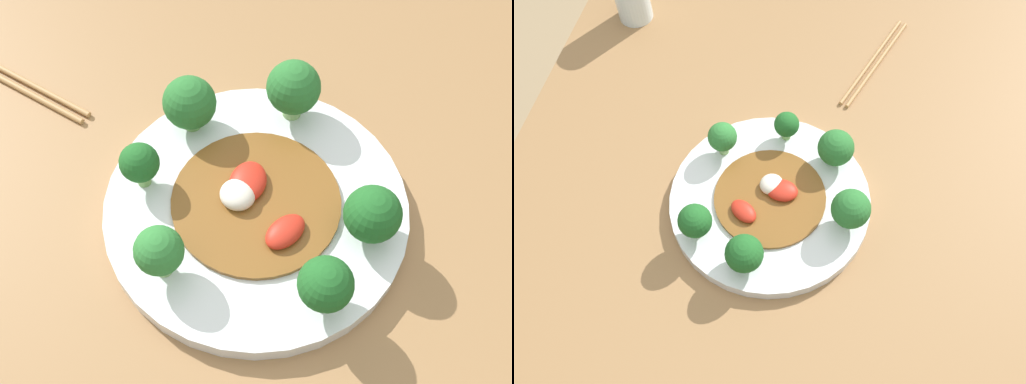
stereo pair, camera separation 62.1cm
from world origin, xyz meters
The scene contains 11 objects.
ground_plane centered at (0.00, 0.00, 0.00)m, with size 8.00×8.00×0.00m, color #9E8460.
table centered at (0.00, 0.00, 0.37)m, with size 1.06×0.86×0.75m.
plate centered at (-0.02, -0.01, 0.76)m, with size 0.31×0.31×0.02m.
broccoli_northeast centered at (0.05, 0.08, 0.80)m, with size 0.05×0.05×0.06m.
broccoli_east centered at (0.10, -0.01, 0.80)m, with size 0.04×0.04×0.05m.
broccoli_northwest centered at (-0.10, 0.08, 0.80)m, with size 0.05×0.05×0.06m.
broccoli_southeast centered at (0.07, -0.10, 0.80)m, with size 0.06×0.06×0.07m.
broccoli_south centered at (-0.03, -0.13, 0.81)m, with size 0.06×0.06×0.07m.
broccoli_west centered at (-0.13, 0.00, 0.80)m, with size 0.06×0.06×0.06m.
stirfry_center centered at (-0.02, -0.01, 0.77)m, with size 0.17×0.17×0.02m.
chopsticks centered at (0.31, -0.13, 0.75)m, with size 0.22×0.10×0.01m.
Camera 2 is at (-0.46, -0.11, 1.57)m, focal length 42.00 mm.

